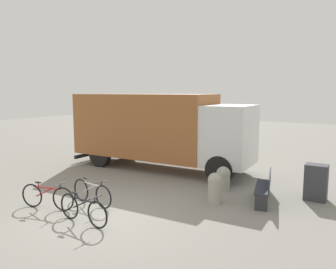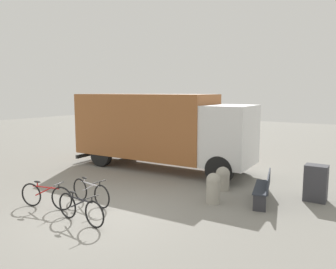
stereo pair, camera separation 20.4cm
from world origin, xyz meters
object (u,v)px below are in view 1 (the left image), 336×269
object	(u,v)px
bicycle_near	(47,196)
bollard_far_bench	(223,178)
delivery_truck	(158,127)
bollard_near_bench	(215,187)
utility_box	(316,182)
park_bench	(265,186)
bicycle_middle	(92,192)
bicycle_far	(83,209)

from	to	relation	value
bicycle_near	bollard_far_bench	world-z (taller)	bollard_far_bench
delivery_truck	bollard_near_bench	world-z (taller)	delivery_truck
utility_box	delivery_truck	bearing A→B (deg)	170.98
park_bench	bicycle_middle	xyz separation A→B (m)	(-4.18, -2.77, -0.13)
bollard_far_bench	bollard_near_bench	bearing A→B (deg)	-78.52
delivery_truck	bicycle_far	xyz separation A→B (m)	(1.64, -5.88, -1.38)
delivery_truck	bicycle_near	bearing A→B (deg)	-90.87
bicycle_far	bollard_far_bench	distance (m)	4.78
bicycle_near	utility_box	distance (m)	7.75
bollard_far_bench	bicycle_far	bearing A→B (deg)	-113.15
park_bench	bollard_far_bench	world-z (taller)	park_bench
delivery_truck	utility_box	world-z (taller)	delivery_truck
bicycle_near	bicycle_far	size ratio (longest dim) A/B	0.98
bicycle_middle	bollard_far_bench	distance (m)	4.23
delivery_truck	bicycle_middle	xyz separation A→B (m)	(0.85, -4.77, -1.38)
bicycle_near	bollard_near_bench	size ratio (longest dim) A/B	1.84
bollard_near_bench	utility_box	distance (m)	3.06
park_bench	bicycle_far	distance (m)	5.15
bicycle_near	utility_box	size ratio (longest dim) A/B	1.53
delivery_truck	park_bench	distance (m)	5.56
bicycle_middle	bollard_near_bench	size ratio (longest dim) A/B	1.87
bicycle_far	bollard_far_bench	xyz separation A→B (m)	(1.88, 4.40, 0.05)
bicycle_near	bicycle_far	xyz separation A→B (m)	(1.57, -0.21, 0.00)
park_bench	bicycle_near	xyz separation A→B (m)	(-4.96, -3.67, -0.13)
delivery_truck	utility_box	bearing A→B (deg)	-10.57
park_bench	bollard_near_bench	distance (m)	1.48
delivery_truck	park_bench	bearing A→B (deg)	-23.23
bicycle_middle	bollard_far_bench	world-z (taller)	bollard_far_bench
bicycle_far	bollard_near_bench	xyz separation A→B (m)	(2.15, 3.07, 0.12)
park_bench	bicycle_far	xyz separation A→B (m)	(-3.39, -3.88, -0.13)
bollard_far_bench	utility_box	bearing A→B (deg)	10.06
park_bench	bicycle_near	size ratio (longest dim) A/B	1.00
bollard_near_bench	bicycle_near	bearing A→B (deg)	-142.43
bicycle_middle	bicycle_far	xyz separation A→B (m)	(0.79, -1.11, 0.00)
bicycle_middle	bollard_near_bench	bearing A→B (deg)	41.86
park_bench	bollard_near_bench	size ratio (longest dim) A/B	1.85
bicycle_near	bollard_near_bench	xyz separation A→B (m)	(3.72, 2.86, 0.12)
bicycle_near	bicycle_far	world-z (taller)	same
bollard_far_bench	utility_box	size ratio (longest dim) A/B	0.73
utility_box	park_bench	bearing A→B (deg)	-140.52
bollard_near_bench	park_bench	bearing A→B (deg)	32.95
bicycle_middle	bollard_far_bench	size ratio (longest dim) A/B	2.14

